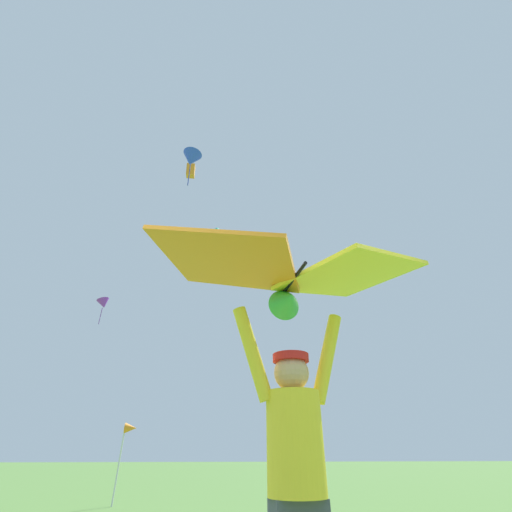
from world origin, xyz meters
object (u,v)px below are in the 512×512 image
held_stunt_kite (291,275)px  distant_kite_orange_low_left (191,171)px  distant_kite_purple_overhead_distant (103,304)px  distant_kite_teal_mid_left (217,238)px  marker_flag (129,433)px  distant_kite_white_low_right (194,260)px  distant_kite_blue_far_center (191,159)px  kite_flyer_person (296,473)px

held_stunt_kite → distant_kite_orange_low_left: bearing=99.6°
distant_kite_purple_overhead_distant → distant_kite_teal_mid_left: (7.71, -3.79, 3.77)m
marker_flag → held_stunt_kite: bearing=-72.4°
held_stunt_kite → distant_kite_teal_mid_left: (-0.65, 17.92, 11.89)m
marker_flag → distant_kite_teal_mid_left: bearing=80.1°
distant_kite_white_low_right → marker_flag: 26.83m
distant_kite_blue_far_center → distant_kite_orange_low_left: bearing=96.0°
held_stunt_kite → distant_kite_blue_far_center: bearing=100.5°
distant_kite_blue_far_center → marker_flag: bearing=-87.9°
marker_flag → distant_kite_white_low_right: bearing=91.1°
distant_kite_white_low_right → distant_kite_teal_mid_left: (2.20, -10.76, -4.14)m
held_stunt_kite → distant_kite_white_low_right: bearing=95.7°
held_stunt_kite → distant_kite_blue_far_center: 21.63m
distant_kite_purple_overhead_distant → distant_kite_white_low_right: distant_kite_white_low_right is taller
kite_flyer_person → held_stunt_kite: size_ratio=0.91×
distant_kite_purple_overhead_distant → distant_kite_teal_mid_left: 9.38m
distant_kite_blue_far_center → distant_kite_orange_low_left: distant_kite_orange_low_left is taller
distant_kite_white_low_right → distant_kite_purple_overhead_distant: bearing=-128.3°
held_stunt_kite → distant_kite_purple_overhead_distant: 24.64m
distant_kite_blue_far_center → distant_kite_white_low_right: (-0.16, 14.11, 0.27)m
distant_kite_purple_overhead_distant → distant_kite_orange_low_left: (5.31, -3.69, 9.87)m
held_stunt_kite → kite_flyer_person: bearing=95.8°
distant_kite_blue_far_center → marker_flag: size_ratio=1.67×
held_stunt_kite → distant_kite_teal_mid_left: distant_kite_teal_mid_left is taller
distant_kite_purple_overhead_distant → held_stunt_kite: bearing=-68.9°
kite_flyer_person → distant_kite_purple_overhead_distant: 24.99m
held_stunt_kite → distant_kite_purple_overhead_distant: distant_kite_purple_overhead_distant is taller
marker_flag → distant_kite_orange_low_left: bearing=93.4°
distant_kite_white_low_right → distant_kite_teal_mid_left: bearing=-78.5°
distant_kite_purple_overhead_distant → distant_kite_white_low_right: 11.89m
held_stunt_kite → distant_kite_white_low_right: (-2.85, 28.68, 16.02)m
distant_kite_blue_far_center → marker_flag: distant_kite_blue_far_center is taller
distant_kite_orange_low_left → kite_flyer_person: bearing=-80.4°
kite_flyer_person → marker_flag: kite_flyer_person is taller
distant_kite_orange_low_left → marker_flag: bearing=-86.6°
marker_flag → kite_flyer_person: bearing=-72.3°
distant_kite_purple_overhead_distant → marker_flag: (5.93, -14.03, -8.80)m
distant_kite_orange_low_left → held_stunt_kite: bearing=-80.4°
distant_kite_purple_overhead_distant → distant_kite_white_low_right: bearing=51.7°
kite_flyer_person → distant_kite_orange_low_left: distant_kite_orange_low_left is taller
kite_flyer_person → distant_kite_orange_low_left: size_ratio=1.79×
distant_kite_white_low_right → distant_kite_teal_mid_left: distant_kite_white_low_right is taller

